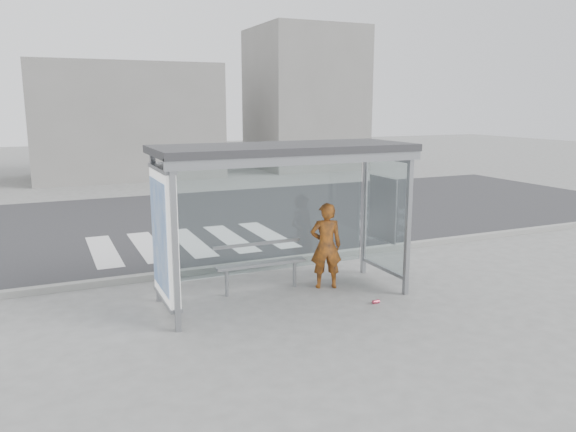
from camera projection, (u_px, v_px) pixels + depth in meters
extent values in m
plane|color=slate|center=(284.00, 298.00, 9.63)|extent=(80.00, 80.00, 0.00)
cube|color=#2D2D30|center=(186.00, 221.00, 15.90)|extent=(30.00, 10.00, 0.01)
cube|color=gray|center=(246.00, 265.00, 11.37)|extent=(30.00, 0.18, 0.12)
cube|color=silver|center=(103.00, 251.00, 12.67)|extent=(0.55, 3.00, 0.00)
cube|color=silver|center=(148.00, 247.00, 13.06)|extent=(0.55, 3.00, 0.00)
cube|color=silver|center=(190.00, 242.00, 13.46)|extent=(0.55, 3.00, 0.00)
cube|color=silver|center=(230.00, 238.00, 13.86)|extent=(0.55, 3.00, 0.00)
cube|color=silver|center=(268.00, 235.00, 14.26)|extent=(0.55, 3.00, 0.00)
cube|color=gray|center=(175.00, 249.00, 7.96)|extent=(0.08, 0.08, 2.50)
cube|color=gray|center=(408.00, 224.00, 9.56)|extent=(0.08, 0.08, 2.50)
cube|color=gray|center=(156.00, 229.00, 9.22)|extent=(0.08, 0.08, 2.50)
cube|color=gray|center=(365.00, 210.00, 10.81)|extent=(0.08, 0.08, 2.50)
cube|color=#2D2D30|center=(284.00, 148.00, 9.13)|extent=(4.25, 1.65, 0.12)
cube|color=gray|center=(304.00, 159.00, 8.47)|extent=(4.25, 0.06, 0.18)
cube|color=white|center=(269.00, 216.00, 10.00)|extent=(3.80, 0.02, 2.00)
cube|color=white|center=(165.00, 235.00, 8.58)|extent=(0.15, 1.25, 2.00)
cube|color=#3873CC|center=(170.00, 234.00, 8.61)|extent=(0.01, 1.10, 1.70)
cylinder|color=orange|center=(167.00, 215.00, 8.79)|extent=(0.02, 0.32, 0.32)
cube|color=white|center=(385.00, 214.00, 10.17)|extent=(0.03, 1.25, 2.00)
cube|color=beige|center=(382.00, 209.00, 10.19)|extent=(0.03, 0.86, 1.16)
cube|color=slate|center=(124.00, 121.00, 25.26)|extent=(8.00, 5.00, 5.00)
cube|color=slate|center=(305.00, 99.00, 28.65)|extent=(5.00, 5.00, 7.00)
imported|color=orange|center=(326.00, 246.00, 10.02)|extent=(0.66, 0.53, 1.56)
cube|color=gray|center=(261.00, 264.00, 9.86)|extent=(1.65, 0.20, 0.05)
cylinder|color=gray|center=(227.00, 283.00, 9.66)|extent=(0.06, 0.06, 0.48)
cylinder|color=gray|center=(294.00, 274.00, 10.17)|extent=(0.06, 0.06, 0.48)
cube|color=gray|center=(257.00, 244.00, 9.97)|extent=(1.65, 0.04, 0.06)
cylinder|color=#E2425F|center=(376.00, 302.00, 9.34)|extent=(0.12, 0.07, 0.06)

